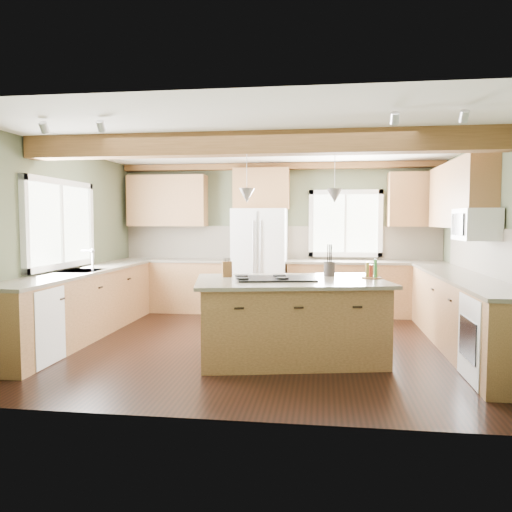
# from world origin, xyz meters

# --- Properties ---
(floor) EXTENTS (5.60, 5.60, 0.00)m
(floor) POSITION_xyz_m (0.00, 0.00, 0.00)
(floor) COLOR black
(floor) RESTS_ON ground
(ceiling) EXTENTS (5.60, 5.60, 0.00)m
(ceiling) POSITION_xyz_m (0.00, 0.00, 2.60)
(ceiling) COLOR silver
(ceiling) RESTS_ON wall_back
(wall_back) EXTENTS (5.60, 0.00, 5.60)m
(wall_back) POSITION_xyz_m (0.00, 2.50, 1.30)
(wall_back) COLOR #4B543C
(wall_back) RESTS_ON ground
(wall_left) EXTENTS (0.00, 5.00, 5.00)m
(wall_left) POSITION_xyz_m (-2.80, 0.00, 1.30)
(wall_left) COLOR #4B543C
(wall_left) RESTS_ON ground
(wall_right) EXTENTS (0.00, 5.00, 5.00)m
(wall_right) POSITION_xyz_m (2.80, 0.00, 1.30)
(wall_right) COLOR #4B543C
(wall_right) RESTS_ON ground
(ceiling_beam) EXTENTS (5.55, 0.26, 0.26)m
(ceiling_beam) POSITION_xyz_m (0.00, -0.61, 2.47)
(ceiling_beam) COLOR #523317
(ceiling_beam) RESTS_ON ceiling
(soffit_trim) EXTENTS (5.55, 0.20, 0.10)m
(soffit_trim) POSITION_xyz_m (0.00, 2.40, 2.54)
(soffit_trim) COLOR #523317
(soffit_trim) RESTS_ON ceiling
(backsplash_back) EXTENTS (5.58, 0.03, 0.58)m
(backsplash_back) POSITION_xyz_m (0.00, 2.48, 1.21)
(backsplash_back) COLOR brown
(backsplash_back) RESTS_ON wall_back
(backsplash_right) EXTENTS (0.03, 3.70, 0.58)m
(backsplash_right) POSITION_xyz_m (2.78, 0.05, 1.21)
(backsplash_right) COLOR brown
(backsplash_right) RESTS_ON wall_right
(base_cab_back_left) EXTENTS (2.02, 0.60, 0.88)m
(base_cab_back_left) POSITION_xyz_m (-1.79, 2.20, 0.44)
(base_cab_back_left) COLOR brown
(base_cab_back_left) RESTS_ON floor
(counter_back_left) EXTENTS (2.06, 0.64, 0.04)m
(counter_back_left) POSITION_xyz_m (-1.79, 2.20, 0.90)
(counter_back_left) COLOR #453D33
(counter_back_left) RESTS_ON base_cab_back_left
(base_cab_back_right) EXTENTS (2.62, 0.60, 0.88)m
(base_cab_back_right) POSITION_xyz_m (1.49, 2.20, 0.44)
(base_cab_back_right) COLOR brown
(base_cab_back_right) RESTS_ON floor
(counter_back_right) EXTENTS (2.66, 0.64, 0.04)m
(counter_back_right) POSITION_xyz_m (1.49, 2.20, 0.90)
(counter_back_right) COLOR #453D33
(counter_back_right) RESTS_ON base_cab_back_right
(base_cab_left) EXTENTS (0.60, 3.70, 0.88)m
(base_cab_left) POSITION_xyz_m (-2.50, 0.05, 0.44)
(base_cab_left) COLOR brown
(base_cab_left) RESTS_ON floor
(counter_left) EXTENTS (0.64, 3.74, 0.04)m
(counter_left) POSITION_xyz_m (-2.50, 0.05, 0.90)
(counter_left) COLOR #453D33
(counter_left) RESTS_ON base_cab_left
(base_cab_right) EXTENTS (0.60, 3.70, 0.88)m
(base_cab_right) POSITION_xyz_m (2.50, 0.05, 0.44)
(base_cab_right) COLOR brown
(base_cab_right) RESTS_ON floor
(counter_right) EXTENTS (0.64, 3.74, 0.04)m
(counter_right) POSITION_xyz_m (2.50, 0.05, 0.90)
(counter_right) COLOR #453D33
(counter_right) RESTS_ON base_cab_right
(upper_cab_back_left) EXTENTS (1.40, 0.35, 0.90)m
(upper_cab_back_left) POSITION_xyz_m (-1.99, 2.33, 1.95)
(upper_cab_back_left) COLOR brown
(upper_cab_back_left) RESTS_ON wall_back
(upper_cab_over_fridge) EXTENTS (0.96, 0.35, 0.70)m
(upper_cab_over_fridge) POSITION_xyz_m (-0.30, 2.33, 2.15)
(upper_cab_over_fridge) COLOR brown
(upper_cab_over_fridge) RESTS_ON wall_back
(upper_cab_right) EXTENTS (0.35, 2.20, 0.90)m
(upper_cab_right) POSITION_xyz_m (2.62, 0.90, 1.95)
(upper_cab_right) COLOR brown
(upper_cab_right) RESTS_ON wall_right
(upper_cab_back_corner) EXTENTS (0.90, 0.35, 0.90)m
(upper_cab_back_corner) POSITION_xyz_m (2.30, 2.33, 1.95)
(upper_cab_back_corner) COLOR brown
(upper_cab_back_corner) RESTS_ON wall_back
(window_left) EXTENTS (0.04, 1.60, 1.05)m
(window_left) POSITION_xyz_m (-2.78, 0.05, 1.55)
(window_left) COLOR white
(window_left) RESTS_ON wall_left
(window_back) EXTENTS (1.10, 0.04, 1.00)m
(window_back) POSITION_xyz_m (1.15, 2.48, 1.55)
(window_back) COLOR white
(window_back) RESTS_ON wall_back
(sink) EXTENTS (0.50, 0.65, 0.03)m
(sink) POSITION_xyz_m (-2.50, 0.05, 0.91)
(sink) COLOR #262628
(sink) RESTS_ON counter_left
(faucet) EXTENTS (0.02, 0.02, 0.28)m
(faucet) POSITION_xyz_m (-2.32, 0.05, 1.05)
(faucet) COLOR #B2B2B7
(faucet) RESTS_ON sink
(dishwasher) EXTENTS (0.60, 0.60, 0.84)m
(dishwasher) POSITION_xyz_m (-2.49, -1.25, 0.43)
(dishwasher) COLOR white
(dishwasher) RESTS_ON floor
(oven) EXTENTS (0.60, 0.72, 0.84)m
(oven) POSITION_xyz_m (2.49, -1.25, 0.43)
(oven) COLOR white
(oven) RESTS_ON floor
(microwave) EXTENTS (0.40, 0.70, 0.38)m
(microwave) POSITION_xyz_m (2.58, -0.05, 1.55)
(microwave) COLOR white
(microwave) RESTS_ON wall_right
(pendant_left) EXTENTS (0.18, 0.18, 0.16)m
(pendant_left) POSITION_xyz_m (-0.09, -0.71, 1.88)
(pendant_left) COLOR #B2B2B7
(pendant_left) RESTS_ON ceiling
(pendant_right) EXTENTS (0.18, 0.18, 0.16)m
(pendant_right) POSITION_xyz_m (0.89, -0.51, 1.88)
(pendant_right) COLOR #B2B2B7
(pendant_right) RESTS_ON ceiling
(refrigerator) EXTENTS (0.90, 0.74, 1.80)m
(refrigerator) POSITION_xyz_m (-0.30, 2.12, 0.90)
(refrigerator) COLOR white
(refrigerator) RESTS_ON floor
(island) EXTENTS (2.22, 1.61, 0.88)m
(island) POSITION_xyz_m (0.40, -0.61, 0.44)
(island) COLOR brown
(island) RESTS_ON floor
(island_top) EXTENTS (2.38, 1.77, 0.04)m
(island_top) POSITION_xyz_m (0.40, -0.61, 0.90)
(island_top) COLOR #453D33
(island_top) RESTS_ON island
(cooktop) EXTENTS (0.97, 0.74, 0.02)m
(cooktop) POSITION_xyz_m (0.24, -0.64, 0.93)
(cooktop) COLOR black
(cooktop) RESTS_ON island_top
(knife_block) EXTENTS (0.13, 0.12, 0.19)m
(knife_block) POSITION_xyz_m (-0.37, -0.46, 1.01)
(knife_block) COLOR brown
(knife_block) RESTS_ON island_top
(utensil_crock) EXTENTS (0.18, 0.18, 0.18)m
(utensil_crock) POSITION_xyz_m (0.85, -0.20, 1.01)
(utensil_crock) COLOR #3E3631
(utensil_crock) RESTS_ON island_top
(bottle_tray) EXTENTS (0.24, 0.24, 0.21)m
(bottle_tray) POSITION_xyz_m (1.33, -0.39, 1.03)
(bottle_tray) COLOR brown
(bottle_tray) RESTS_ON island_top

